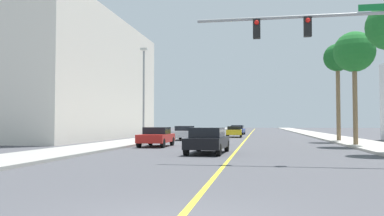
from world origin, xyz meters
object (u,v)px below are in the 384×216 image
car_yellow (234,131)px  palm_far (338,60)px  car_blue (238,130)px  car_red (156,137)px  street_lamp (144,89)px  car_black (208,140)px  palm_mid (354,53)px  car_silver (185,133)px  traffic_signal_mast (350,45)px

car_yellow → palm_far: bearing=-48.4°
car_blue → car_red: (-4.13, -29.49, -0.01)m
street_lamp → car_red: street_lamp is taller
car_black → car_red: size_ratio=1.10×
car_black → car_red: 7.20m
palm_mid → car_blue: (-9.88, 27.18, -5.98)m
palm_mid → car_silver: 17.41m
palm_mid → car_silver: bearing=149.1°
palm_mid → car_silver: palm_mid is taller
traffic_signal_mast → car_black: size_ratio=2.08×
car_silver → car_black: (4.48, -16.36, 0.01)m
car_black → car_yellow: bearing=92.6°
palm_far → car_blue: 23.68m
car_silver → palm_far: bearing=174.3°
traffic_signal_mast → car_red: 15.39m
car_silver → traffic_signal_mast: bearing=119.0°
palm_mid → car_red: bearing=-170.6°
palm_mid → car_black: size_ratio=1.82×
car_silver → car_red: bearing=91.0°
street_lamp → car_blue: 26.94m
traffic_signal_mast → car_silver: bearing=118.1°
car_black → palm_far: bearing=58.9°
palm_mid → car_black: (-9.56, -7.96, -5.96)m
car_yellow → car_black: 25.06m
palm_mid → palm_far: 6.81m
car_yellow → car_red: (-4.31, -19.41, 0.02)m
street_lamp → car_blue: size_ratio=1.75×
palm_mid → car_silver: (-14.04, 8.39, -5.97)m
car_silver → car_red: size_ratio=1.03×
street_lamp → car_silver: 8.31m
car_silver → car_blue: bearing=-101.7°
traffic_signal_mast → car_blue: 40.22m
palm_far → car_black: bearing=-123.4°
car_blue → car_silver: 19.24m
palm_mid → car_red: size_ratio=2.01×
street_lamp → palm_far: size_ratio=0.90×
traffic_signal_mast → car_silver: 23.75m
car_blue → car_yellow: (0.17, -10.08, -0.03)m
street_lamp → palm_mid: size_ratio=0.95×
traffic_signal_mast → palm_mid: 12.71m
street_lamp → car_black: (6.51, -9.19, -3.69)m
car_yellow → palm_mid: bearing=-62.6°
traffic_signal_mast → car_blue: bearing=99.9°
car_red → car_blue: bearing=-98.5°
traffic_signal_mast → car_silver: traffic_signal_mast is taller
car_blue → car_red: 29.78m
traffic_signal_mast → car_red: size_ratio=2.30×
traffic_signal_mast → palm_mid: bearing=76.2°
traffic_signal_mast → palm_far: palm_far is taller
palm_mid → car_yellow: (-9.70, 17.10, -6.00)m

